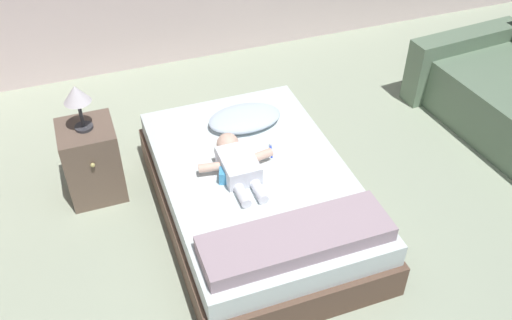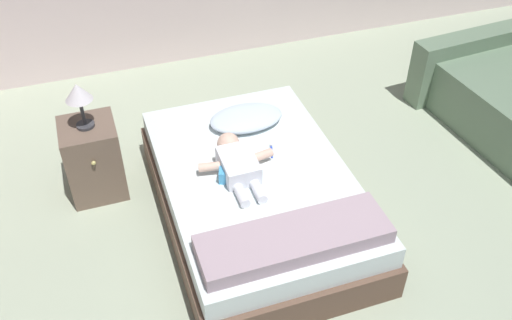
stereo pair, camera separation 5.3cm
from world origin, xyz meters
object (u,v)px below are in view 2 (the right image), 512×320
bed (256,195)px  pillow (246,118)px  toothbrush (272,150)px  baby (237,162)px  toy_block (226,175)px  nightstand (94,159)px  lamp (78,95)px

bed → pillow: pillow is taller
toothbrush → baby: bearing=-158.6°
baby → bed: bearing=-27.3°
baby → toothbrush: (0.28, 0.11, -0.06)m
pillow → toy_block: pillow is taller
baby → nightstand: bearing=147.2°
toy_block → pillow: bearing=60.1°
bed → lamp: 1.32m
bed → toy_block: (-0.21, -0.02, 0.25)m
pillow → nightstand: 1.10m
bed → toothbrush: bearing=44.7°
baby → toy_block: (-0.10, -0.07, -0.02)m
nightstand → toy_block: 1.02m
pillow → nightstand: nightstand is taller
bed → baby: 0.30m
pillow → toothbrush: size_ratio=3.83×
pillow → nightstand: (-1.09, 0.10, -0.17)m
pillow → baby: 0.51m
nightstand → lamp: (0.00, 0.00, 0.53)m
toothbrush → lamp: size_ratio=0.42×
bed → nightstand: bearing=147.8°
toothbrush → pillow: bearing=100.6°
bed → lamp: bearing=147.8°
toy_block → nightstand: bearing=140.7°
baby → lamp: lamp is taller
toothbrush → toy_block: 0.42m
nightstand → lamp: bearing=90.0°
pillow → bed: bearing=-101.2°
lamp → toy_block: 1.07m
toy_block → baby: bearing=37.4°
pillow → lamp: 1.15m
bed → toy_block: bearing=-175.6°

